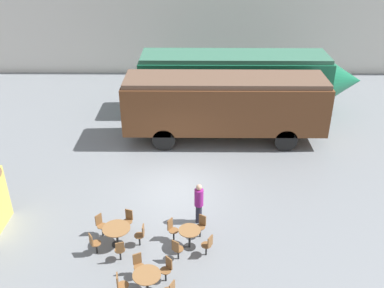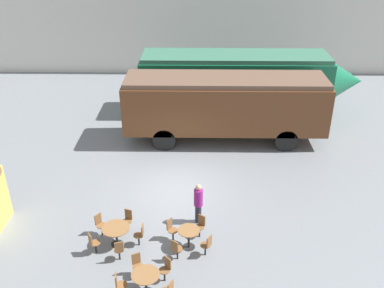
{
  "view_description": "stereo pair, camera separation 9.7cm",
  "coord_description": "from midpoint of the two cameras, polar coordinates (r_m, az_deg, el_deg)",
  "views": [
    {
      "loc": [
        0.84,
        -15.45,
        10.38
      ],
      "look_at": [
        0.68,
        1.0,
        1.6
      ],
      "focal_mm": 40.0,
      "sensor_mm": 36.0,
      "label": 1
    },
    {
      "loc": [
        0.93,
        -15.45,
        10.38
      ],
      "look_at": [
        0.68,
        1.0,
        1.6
      ],
      "focal_mm": 40.0,
      "sensor_mm": 36.0,
      "label": 2
    }
  ],
  "objects": [
    {
      "name": "ground_plane",
      "position": [
        18.63,
        -2.28,
        -5.79
      ],
      "size": [
        80.0,
        80.0,
        0.0
      ],
      "primitive_type": "plane",
      "color": "gray"
    },
    {
      "name": "backdrop_wall",
      "position": [
        31.37,
        -1.12,
        17.29
      ],
      "size": [
        44.0,
        0.15,
        9.0
      ],
      "color": "silver",
      "rests_on": "ground_plane"
    },
    {
      "name": "streamlined_locomotive",
      "position": [
        25.33,
        7.29,
        8.62
      ],
      "size": [
        12.79,
        2.78,
        3.5
      ],
      "color": "#196B47",
      "rests_on": "ground_plane"
    },
    {
      "name": "passenger_coach_wooden",
      "position": [
        21.74,
        4.22,
        5.48
      ],
      "size": [
        10.12,
        2.64,
        3.41
      ],
      "color": "brown",
      "rests_on": "ground_plane"
    },
    {
      "name": "cafe_table_near",
      "position": [
        13.75,
        -6.23,
        -17.39
      ],
      "size": [
        0.88,
        0.88,
        0.78
      ],
      "color": "black",
      "rests_on": "ground_plane"
    },
    {
      "name": "cafe_table_mid",
      "position": [
        15.23,
        -0.51,
        -11.94
      ],
      "size": [
        0.78,
        0.78,
        0.78
      ],
      "color": "black",
      "rests_on": "ground_plane"
    },
    {
      "name": "cafe_table_far",
      "position": [
        15.56,
        -10.21,
        -11.34
      ],
      "size": [
        0.98,
        0.98,
        0.74
      ],
      "color": "black",
      "rests_on": "ground_plane"
    },
    {
      "name": "cafe_chair_0",
      "position": [
        14.17,
        -3.54,
        -16.13
      ],
      "size": [
        0.4,
        0.4,
        0.87
      ],
      "rotation": [
        0.0,
        0.0,
        3.92
      ],
      "color": "black",
      "rests_on": "ground_plane"
    },
    {
      "name": "cafe_chair_1",
      "position": [
        14.38,
        -7.38,
        -15.56
      ],
      "size": [
        0.39,
        0.4,
        0.87
      ],
      "rotation": [
        0.0,
        0.0,
        5.17
      ],
      "color": "black",
      "rests_on": "ground_plane"
    },
    {
      "name": "cafe_chair_2",
      "position": [
        13.85,
        -9.73,
        -17.88
      ],
      "size": [
        0.37,
        0.36,
        0.87
      ],
      "rotation": [
        0.0,
        0.0,
        6.43
      ],
      "color": "black",
      "rests_on": "ground_plane"
    },
    {
      "name": "cafe_chair_5",
      "position": [
        15.77,
        1.06,
        -10.67
      ],
      "size": [
        0.4,
        0.4,
        0.87
      ],
      "rotation": [
        0.0,
        0.0,
        4.14
      ],
      "color": "black",
      "rests_on": "ground_plane"
    },
    {
      "name": "cafe_chair_6",
      "position": [
        15.62,
        -2.87,
        -11.15
      ],
      "size": [
        0.4,
        0.4,
        0.87
      ],
      "rotation": [
        0.0,
        0.0,
        5.71
      ],
      "color": "black",
      "rests_on": "ground_plane"
    },
    {
      "name": "cafe_chair_7",
      "position": [
        14.81,
        -2.21,
        -13.74
      ],
      "size": [
        0.4,
        0.4,
        0.87
      ],
      "rotation": [
        0.0,
        0.0,
        7.28
      ],
      "color": "black",
      "rests_on": "ground_plane"
    },
    {
      "name": "cafe_chair_8",
      "position": [
        14.97,
        1.97,
        -13.2
      ],
      "size": [
        0.4,
        0.4,
        0.87
      ],
      "rotation": [
        0.0,
        0.0,
        8.85
      ],
      "color": "black",
      "rests_on": "ground_plane"
    },
    {
      "name": "cafe_chair_9",
      "position": [
        15.41,
        -13.16,
        -12.66
      ],
      "size": [
        0.4,
        0.4,
        0.87
      ],
      "rotation": [
        0.0,
        0.0,
        6.88
      ],
      "color": "black",
      "rests_on": "ground_plane"
    },
    {
      "name": "cafe_chair_10",
      "position": [
        14.96,
        -9.78,
        -13.69
      ],
      "size": [
        0.37,
        0.39,
        0.87
      ],
      "rotation": [
        0.0,
        0.0,
        8.14
      ],
      "color": "black",
      "rests_on": "ground_plane"
    },
    {
      "name": "cafe_chair_11",
      "position": [
        15.47,
        -6.98,
        -11.81
      ],
      "size": [
        0.36,
        0.36,
        0.87
      ],
      "rotation": [
        0.0,
        0.0,
        9.39
      ],
      "color": "black",
      "rests_on": "ground_plane"
    },
    {
      "name": "cafe_chair_12",
      "position": [
        16.2,
        -8.66,
        -9.84
      ],
      "size": [
        0.37,
        0.39,
        0.87
      ],
      "rotation": [
        0.0,
        0.0,
        10.65
      ],
      "color": "black",
      "rests_on": "ground_plane"
    },
    {
      "name": "cafe_chair_13",
      "position": [
        16.16,
        -12.28,
        -10.33
      ],
      "size": [
        0.4,
        0.4,
        0.87
      ],
      "rotation": [
        0.0,
        0.0,
        11.91
      ],
      "color": "black",
      "rests_on": "ground_plane"
    },
    {
      "name": "visitor_person",
      "position": [
        16.17,
        0.75,
        -7.74
      ],
      "size": [
        0.34,
        0.34,
        1.69
      ],
      "color": "#262633",
      "rests_on": "ground_plane"
    }
  ]
}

